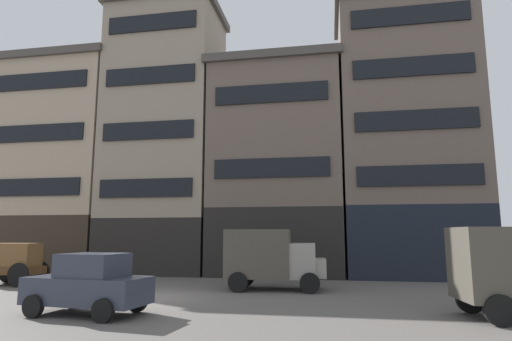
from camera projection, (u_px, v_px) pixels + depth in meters
ground_plane at (142, 298)px, 15.88m from camera, size 120.00×120.00×0.00m
building_far_left at (57, 163)px, 28.83m from camera, size 8.93×5.69×14.47m
building_center_left at (165, 135)px, 27.72m from camera, size 7.40×5.69×17.82m
building_center_right at (277, 166)px, 26.05m from camera, size 8.33×5.69×13.16m
building_far_right at (407, 134)px, 24.93m from camera, size 8.12×5.69×16.56m
cargo_wagon at (13, 261)px, 20.08m from camera, size 2.92×1.54×1.98m
delivery_truck_far at (272, 257)px, 18.37m from camera, size 4.42×2.29×2.62m
sedan_dark at (89, 284)px, 12.68m from camera, size 3.86×2.20×1.83m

